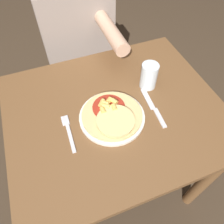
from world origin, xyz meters
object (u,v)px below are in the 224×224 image
at_px(pizza, 112,115).
at_px(fork, 68,131).
at_px(knife, 153,108).
at_px(drinking_glass, 149,76).
at_px(dining_table, 115,128).
at_px(person_diner, 78,41).
at_px(plate, 112,117).

xyz_separation_m(pizza, fork, (-0.18, 0.01, -0.02)).
distance_m(pizza, knife, 0.18).
distance_m(pizza, drinking_glass, 0.25).
relative_size(dining_table, pizza, 3.70).
bearing_deg(pizza, person_diner, 87.36).
distance_m(plate, pizza, 0.02).
relative_size(pizza, fork, 1.39).
distance_m(drinking_glass, person_diner, 0.58).
distance_m(pizza, person_diner, 0.65).
xyz_separation_m(plate, fork, (-0.18, 0.00, -0.00)).
bearing_deg(person_diner, plate, -92.64).
relative_size(plate, person_diner, 0.22).
bearing_deg(knife, drinking_glass, 74.71).
xyz_separation_m(plate, pizza, (-0.00, -0.00, 0.02)).
height_order(pizza, person_diner, person_diner).
relative_size(knife, person_diner, 0.19).
relative_size(dining_table, knife, 4.08).
xyz_separation_m(fork, drinking_glass, (0.40, 0.11, 0.06)).
relative_size(fork, drinking_glass, 1.49).
height_order(drinking_glass, person_diner, person_diner).
relative_size(dining_table, fork, 5.13).
height_order(plate, fork, plate).
distance_m(fork, drinking_glass, 0.42).
distance_m(plate, fork, 0.18).
height_order(dining_table, plate, plate).
xyz_separation_m(dining_table, knife, (0.15, -0.05, 0.15)).
height_order(plate, knife, plate).
bearing_deg(person_diner, fork, -108.20).
xyz_separation_m(dining_table, person_diner, (0.00, 0.61, 0.08)).
distance_m(plate, person_diner, 0.65).
xyz_separation_m(knife, person_diner, (-0.15, 0.66, -0.07)).
relative_size(plate, fork, 1.52).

